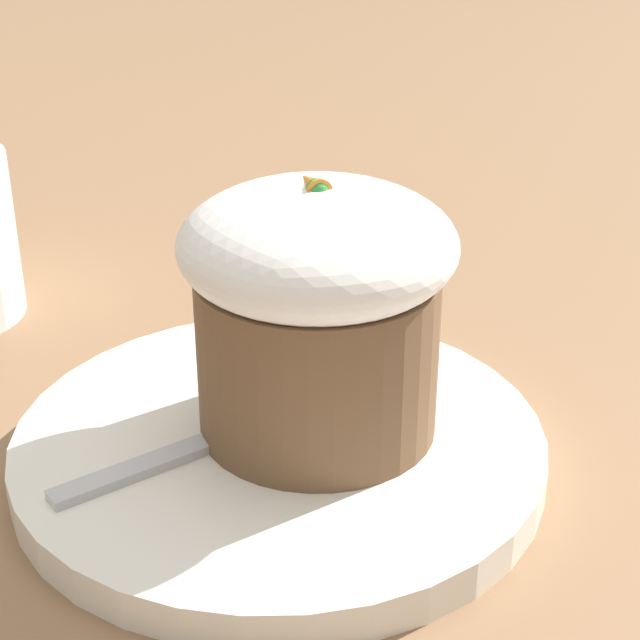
{
  "coord_description": "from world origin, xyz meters",
  "views": [
    {
      "loc": [
        -0.35,
        0.1,
        0.25
      ],
      "look_at": [
        -0.0,
        -0.02,
        0.06
      ],
      "focal_mm": 60.0,
      "sensor_mm": 36.0,
      "label": 1
    }
  ],
  "objects": [
    {
      "name": "ground_plane",
      "position": [
        0.0,
        0.0,
        0.0
      ],
      "size": [
        4.0,
        4.0,
        0.0
      ],
      "primitive_type": "plane",
      "color": "#846042"
    },
    {
      "name": "dessert_plate",
      "position": [
        0.0,
        0.0,
        0.01
      ],
      "size": [
        0.21,
        0.21,
        0.02
      ],
      "color": "white",
      "rests_on": "ground_plane"
    },
    {
      "name": "carrot_cake",
      "position": [
        -0.0,
        -0.02,
        0.07
      ],
      "size": [
        0.11,
        0.11,
        0.11
      ],
      "color": "brown",
      "rests_on": "dessert_plate"
    },
    {
      "name": "spoon",
      "position": [
        0.0,
        0.01,
        0.02
      ],
      "size": [
        0.06,
        0.13,
        0.01
      ],
      "color": "#B7B7BC",
      "rests_on": "dessert_plate"
    }
  ]
}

